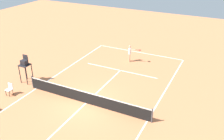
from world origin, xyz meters
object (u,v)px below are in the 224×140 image
object	(u,v)px
player_serving	(130,52)
umpire_chair	(25,65)
courtside_chair_near	(9,89)
tennis_ball	(112,68)

from	to	relation	value
player_serving	umpire_chair	size ratio (longest dim) A/B	0.71
player_serving	courtside_chair_near	xyz separation A→B (m)	(5.88, 9.92, -0.48)
player_serving	tennis_ball	size ratio (longest dim) A/B	25.01
tennis_ball	courtside_chair_near	bearing A→B (deg)	57.37
player_serving	umpire_chair	distance (m)	9.93
tennis_ball	umpire_chair	world-z (taller)	umpire_chair
player_serving	tennis_ball	bearing A→B (deg)	-41.52
player_serving	courtside_chair_near	size ratio (longest dim) A/B	1.79
courtside_chair_near	tennis_ball	bearing A→B (deg)	-122.63
umpire_chair	courtside_chair_near	distance (m)	2.44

